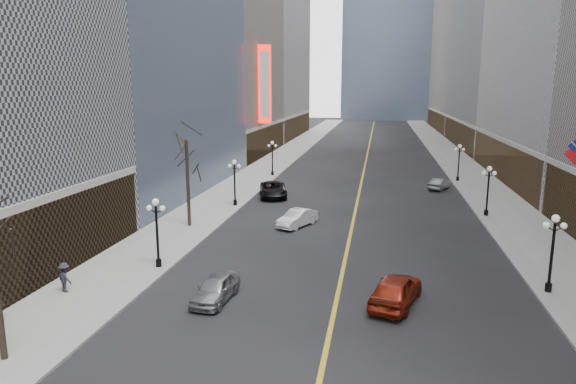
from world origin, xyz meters
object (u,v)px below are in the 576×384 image
at_px(streetlamp_east_1, 553,245).
at_px(car_sb_mid, 396,290).
at_px(streetlamp_west_3, 272,154).
at_px(car_nb_near, 216,288).
at_px(streetlamp_west_1, 157,226).
at_px(car_sb_far, 439,184).
at_px(car_nb_mid, 297,218).
at_px(streetlamp_east_2, 488,186).
at_px(streetlamp_west_2, 235,178).
at_px(streetlamp_east_3, 459,159).
at_px(car_nb_far, 273,190).

height_order(streetlamp_east_1, car_sb_mid, streetlamp_east_1).
xyz_separation_m(streetlamp_west_3, car_nb_near, (5.23, -40.20, -2.18)).
bearing_deg(streetlamp_west_1, streetlamp_east_1, 0.00).
height_order(car_sb_mid, car_sb_far, car_sb_mid).
relative_size(streetlamp_west_3, car_sb_far, 1.13).
relative_size(streetlamp_east_1, streetlamp_west_1, 1.00).
xyz_separation_m(car_nb_near, car_sb_mid, (9.76, 1.19, 0.14)).
height_order(streetlamp_east_1, streetlamp_west_1, same).
distance_m(streetlamp_west_3, car_nb_mid, 25.33).
distance_m(streetlamp_east_2, car_nb_near, 28.90).
relative_size(streetlamp_west_2, car_nb_near, 1.07).
relative_size(streetlamp_east_3, streetlamp_west_2, 1.00).
height_order(streetlamp_west_1, car_nb_near, streetlamp_west_1).
height_order(car_nb_near, car_sb_far, car_nb_near).
relative_size(streetlamp_east_2, streetlamp_west_3, 1.00).
bearing_deg(streetlamp_east_2, streetlamp_east_3, 90.00).
xyz_separation_m(streetlamp_east_2, car_sb_mid, (-8.61, -21.01, -2.04)).
bearing_deg(car_nb_mid, car_sb_mid, -37.52).
height_order(streetlamp_east_3, streetlamp_west_2, same).
relative_size(streetlamp_west_3, car_nb_mid, 1.04).
distance_m(streetlamp_east_2, car_sb_mid, 22.80).
relative_size(streetlamp_west_1, car_sb_mid, 0.90).
bearing_deg(car_sb_mid, streetlamp_west_1, 4.78).
xyz_separation_m(streetlamp_east_3, car_nb_near, (-18.37, -40.20, -2.18)).
relative_size(streetlamp_east_2, streetlamp_west_1, 1.00).
bearing_deg(car_nb_far, car_sb_mid, -79.19).
bearing_deg(car_nb_mid, streetlamp_west_3, 131.44).
height_order(streetlamp_west_2, car_nb_far, streetlamp_west_2).
distance_m(streetlamp_east_3, car_nb_near, 44.25).
distance_m(streetlamp_east_2, car_nb_mid, 17.64).
bearing_deg(car_sb_mid, car_nb_far, -48.78).
relative_size(streetlamp_east_1, car_nb_near, 1.07).
bearing_deg(car_nb_far, streetlamp_west_2, -133.39).
distance_m(car_nb_near, car_nb_mid, 16.14).
relative_size(streetlamp_east_2, car_sb_far, 1.13).
relative_size(streetlamp_west_1, streetlamp_west_2, 1.00).
height_order(streetlamp_west_3, car_nb_near, streetlamp_west_3).
bearing_deg(streetlamp_west_1, car_nb_near, -38.75).
xyz_separation_m(streetlamp_east_1, car_nb_near, (-18.37, -4.20, -2.18)).
bearing_deg(car_sb_mid, streetlamp_east_1, -144.59).
xyz_separation_m(car_nb_far, car_sb_mid, (12.19, -26.04, 0.04)).
bearing_deg(streetlamp_west_3, streetlamp_west_2, -90.00).
height_order(streetlamp_east_2, streetlamp_east_3, same).
height_order(streetlamp_east_2, streetlamp_west_3, same).
bearing_deg(streetlamp_east_1, streetlamp_east_3, 90.00).
height_order(streetlamp_east_3, streetlamp_west_3, same).
height_order(streetlamp_east_1, streetlamp_west_3, same).
distance_m(streetlamp_east_1, car_nb_mid, 20.31).
relative_size(streetlamp_east_1, car_nb_mid, 1.04).
distance_m(streetlamp_east_3, car_nb_far, 24.60).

